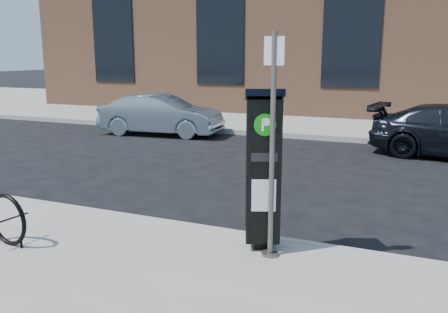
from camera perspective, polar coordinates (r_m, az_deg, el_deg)
The scene contains 9 objects.
ground at distance 6.43m, azimuth -2.42°, elevation -9.63°, with size 120.00×120.00×0.00m, color black.
sidewalk_far at distance 19.69m, azimuth 15.46°, elevation 4.88°, with size 60.00×12.00×0.15m, color gray.
curb_near at distance 6.39m, azimuth -2.50°, elevation -9.07°, with size 60.00×0.12×0.16m, color #9E9B93.
curb_far at distance 13.85m, azimuth 12.02°, elevation 2.20°, with size 60.00×0.12×0.16m, color #9E9B93.
building at distance 22.60m, azimuth 17.15°, elevation 16.01°, with size 28.00×10.05×8.25m.
parking_kiosk at distance 5.45m, azimuth 4.74°, elevation -1.38°, with size 0.54×0.51×1.88m.
sign_pole at distance 5.16m, azimuth 5.82°, elevation 0.85°, with size 0.22×0.20×2.47m.
bike_rack at distance 6.23m, azimuth -24.59°, elevation -6.94°, with size 0.64×0.13×0.64m.
car_silver at distance 14.59m, azimuth -7.59°, elevation 4.99°, with size 1.30×3.72×1.23m, color gray.
Camera 1 is at (2.59, -5.39, 2.37)m, focal length 38.00 mm.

